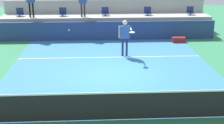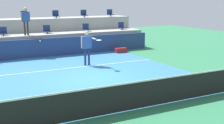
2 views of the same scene
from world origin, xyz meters
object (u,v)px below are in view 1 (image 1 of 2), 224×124
at_px(stadium_chair_lower_right, 148,12).
at_px(equipment_bag, 179,40).
at_px(spectator_in_grey, 83,0).
at_px(stadium_chair_lower_far_right, 190,11).
at_px(stadium_chair_lower_center, 105,12).
at_px(stadium_chair_lower_far_left, 20,13).
at_px(stadium_chair_lower_left, 63,12).
at_px(tennis_ball, 69,30).
at_px(tennis_player, 125,34).

height_order(stadium_chair_lower_right, equipment_bag, stadium_chair_lower_right).
bearing_deg(spectator_in_grey, stadium_chair_lower_far_right, 3.25).
bearing_deg(equipment_bag, stadium_chair_lower_right, 126.30).
distance_m(stadium_chair_lower_center, spectator_in_grey, 1.61).
height_order(stadium_chair_lower_far_left, stadium_chair_lower_left, same).
bearing_deg(stadium_chair_lower_right, spectator_in_grey, -174.57).
relative_size(spectator_in_grey, equipment_bag, 2.17).
relative_size(stadium_chair_lower_center, equipment_bag, 0.68).
xyz_separation_m(stadium_chair_lower_far_left, tennis_ball, (3.44, -5.59, 0.10)).
height_order(stadium_chair_lower_far_left, tennis_player, tennis_player).
height_order(stadium_chair_lower_far_left, stadium_chair_lower_center, same).
xyz_separation_m(stadium_chair_lower_left, stadium_chair_lower_right, (5.31, 0.00, 0.00)).
bearing_deg(tennis_ball, stadium_chair_lower_center, 71.82).
bearing_deg(tennis_player, equipment_bag, 36.93).
relative_size(stadium_chair_lower_right, equipment_bag, 0.68).
bearing_deg(equipment_bag, tennis_player, -143.07).
bearing_deg(tennis_ball, stadium_chair_lower_far_right, 37.67).
bearing_deg(stadium_chair_lower_right, equipment_bag, -53.70).
bearing_deg(stadium_chair_lower_far_left, spectator_in_grey, -5.60).
distance_m(stadium_chair_lower_left, stadium_chair_lower_center, 2.64).
bearing_deg(tennis_ball, spectator_in_grey, 84.81).
relative_size(stadium_chair_lower_far_left, tennis_ball, 7.65).
bearing_deg(stadium_chair_lower_right, tennis_ball, -128.92).
height_order(tennis_ball, equipment_bag, tennis_ball).
xyz_separation_m(stadium_chair_lower_center, tennis_ball, (-1.84, -5.59, 0.10)).
relative_size(stadium_chair_lower_left, stadium_chair_lower_far_right, 1.00).
distance_m(stadium_chair_lower_far_right, spectator_in_grey, 6.82).
bearing_deg(equipment_bag, spectator_in_grey, 163.05).
bearing_deg(stadium_chair_lower_far_right, tennis_ball, -142.33).
bearing_deg(stadium_chair_lower_left, tennis_player, -53.31).
xyz_separation_m(tennis_ball, equipment_bag, (6.04, 3.51, -1.42)).
relative_size(stadium_chair_lower_left, stadium_chair_lower_right, 1.00).
xyz_separation_m(stadium_chair_lower_left, stadium_chair_lower_center, (2.64, 0.00, 0.00)).
height_order(stadium_chair_lower_left, spectator_in_grey, spectator_in_grey).
distance_m(stadium_chair_lower_right, equipment_bag, 2.90).
relative_size(stadium_chair_lower_far_left, spectator_in_grey, 0.31).
bearing_deg(stadium_chair_lower_left, spectator_in_grey, -16.75).
bearing_deg(stadium_chair_lower_center, stadium_chair_lower_left, 180.00).
bearing_deg(tennis_ball, equipment_bag, 30.15).
relative_size(stadium_chair_lower_right, tennis_ball, 7.65).
height_order(stadium_chair_lower_right, spectator_in_grey, spectator_in_grey).
bearing_deg(tennis_ball, stadium_chair_lower_far_left, 121.61).
xyz_separation_m(stadium_chair_lower_right, equipment_bag, (1.53, -2.08, -1.31)).
bearing_deg(spectator_in_grey, tennis_player, -62.88).
bearing_deg(stadium_chair_lower_far_left, tennis_player, -37.26).
bearing_deg(stadium_chair_lower_center, tennis_player, -80.05).
xyz_separation_m(stadium_chair_lower_right, tennis_ball, (-4.51, -5.59, 0.10)).
bearing_deg(tennis_ball, stadium_chair_lower_right, 51.08).
bearing_deg(stadium_chair_lower_right, tennis_player, -111.93).
bearing_deg(stadium_chair_lower_far_left, stadium_chair_lower_right, 0.00).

